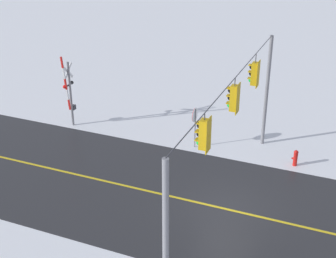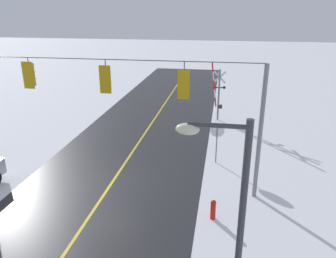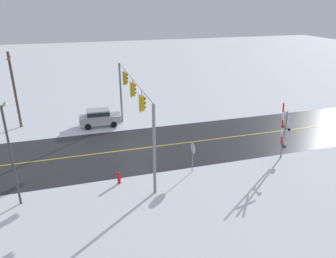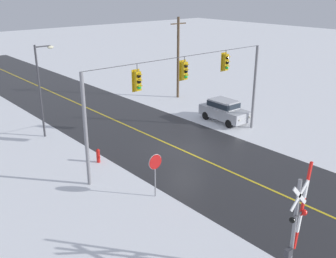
{
  "view_description": "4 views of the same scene",
  "coord_description": "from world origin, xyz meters",
  "px_view_note": "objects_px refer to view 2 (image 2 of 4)",
  "views": [
    {
      "loc": [
        17.89,
        4.61,
        12.78
      ],
      "look_at": [
        -1.57,
        -3.5,
        2.65
      ],
      "focal_mm": 52.71,
      "sensor_mm": 36.0,
      "label": 1
    },
    {
      "loc": [
        -5.31,
        14.14,
        8.32
      ],
      "look_at": [
        -2.52,
        -2.19,
        2.29
      ],
      "focal_mm": 35.57,
      "sensor_mm": 36.0,
      "label": 2
    },
    {
      "loc": [
        -24.67,
        4.32,
        11.94
      ],
      "look_at": [
        -3.55,
        -1.93,
        3.03
      ],
      "focal_mm": 34.02,
      "sensor_mm": 36.0,
      "label": 3
    },
    {
      "loc": [
        -16.13,
        -17.32,
        10.2
      ],
      "look_at": [
        -3.86,
        -2.92,
        3.27
      ],
      "focal_mm": 41.97,
      "sensor_mm": 36.0,
      "label": 4
    }
  ],
  "objects_px": {
    "railroad_crossing": "(218,92)",
    "fire_hydrant": "(213,209)",
    "streetlamp_near": "(229,240)",
    "stop_sign": "(217,134)"
  },
  "relations": [
    {
      "from": "stop_sign",
      "to": "fire_hydrant",
      "type": "xyz_separation_m",
      "value": [
        -0.07,
        5.51,
        -1.25
      ]
    },
    {
      "from": "streetlamp_near",
      "to": "railroad_crossing",
      "type": "bearing_deg",
      "value": -88.02
    },
    {
      "from": "streetlamp_near",
      "to": "fire_hydrant",
      "type": "relative_size",
      "value": 7.39
    },
    {
      "from": "stop_sign",
      "to": "fire_hydrant",
      "type": "distance_m",
      "value": 5.65
    },
    {
      "from": "stop_sign",
      "to": "railroad_crossing",
      "type": "distance_m",
      "value": 7.82
    },
    {
      "from": "streetlamp_near",
      "to": "fire_hydrant",
      "type": "xyz_separation_m",
      "value": [
        0.43,
        -6.34,
        -3.45
      ]
    },
    {
      "from": "railroad_crossing",
      "to": "streetlamp_near",
      "type": "bearing_deg",
      "value": 91.98
    },
    {
      "from": "fire_hydrant",
      "to": "stop_sign",
      "type": "bearing_deg",
      "value": -89.27
    },
    {
      "from": "fire_hydrant",
      "to": "streetlamp_near",
      "type": "bearing_deg",
      "value": 93.85
    },
    {
      "from": "railroad_crossing",
      "to": "fire_hydrant",
      "type": "distance_m",
      "value": 13.43
    }
  ]
}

